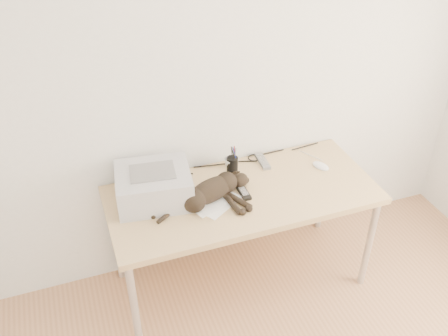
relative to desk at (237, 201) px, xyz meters
name	(u,v)px	position (x,y,z in m)	size (l,w,h in m)	color
wall_back	(222,81)	(0.00, 0.27, 0.69)	(3.50, 3.50, 0.00)	white
desk	(237,201)	(0.00, 0.00, 0.00)	(1.60, 0.70, 0.74)	tan
printer	(154,186)	(-0.50, 0.03, 0.23)	(0.46, 0.41, 0.20)	#A7A8AC
papers	(213,201)	(-0.19, -0.11, 0.14)	(0.35, 0.30, 0.01)	white
cat	(210,193)	(-0.21, -0.10, 0.19)	(0.62, 0.32, 0.14)	black
mug	(231,164)	(0.02, 0.16, 0.18)	(0.09, 0.09, 0.08)	silver
pen_cup	(232,164)	(0.02, 0.14, 0.18)	(0.07, 0.07, 0.18)	black
remote_grey	(263,161)	(0.24, 0.16, 0.14)	(0.05, 0.18, 0.02)	slate
remote_black	(243,191)	(0.00, -0.08, 0.14)	(0.05, 0.17, 0.02)	black
mouse	(321,164)	(0.56, -0.01, 0.15)	(0.07, 0.12, 0.04)	white
cable_tangle	(225,164)	(0.00, 0.22, 0.14)	(1.36, 0.08, 0.01)	black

